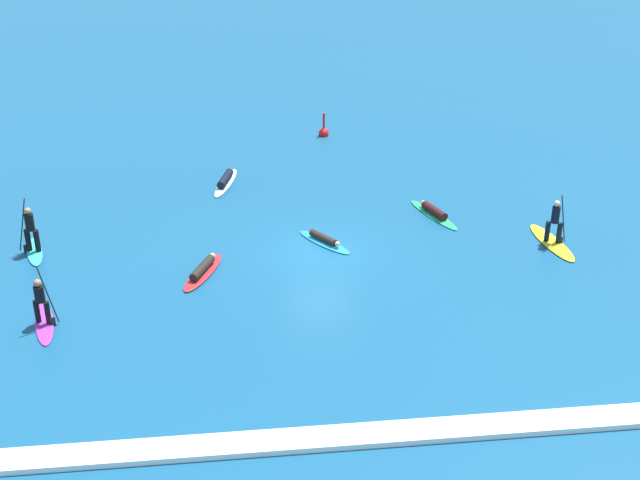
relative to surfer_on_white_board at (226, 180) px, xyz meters
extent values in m
plane|color=navy|center=(3.48, -6.84, -0.17)|extent=(120.00, 120.00, 0.00)
ellipsoid|color=white|center=(0.00, 0.00, -0.12)|extent=(1.41, 3.20, 0.09)
cylinder|color=black|center=(-0.01, -0.05, 0.10)|extent=(0.77, 1.60, 0.35)
sphere|color=brown|center=(0.23, 0.82, 0.12)|extent=(0.29, 0.29, 0.23)
ellipsoid|color=yellow|center=(12.51, -7.17, -0.13)|extent=(1.27, 3.33, 0.09)
cylinder|color=black|center=(12.30, -7.09, 0.33)|extent=(0.22, 0.22, 0.82)
cylinder|color=black|center=(12.71, -7.26, 0.33)|extent=(0.22, 0.22, 0.82)
cylinder|color=black|center=(12.51, -7.17, 1.08)|extent=(0.35, 0.35, 0.67)
sphere|color=beige|center=(12.51, -7.17, 1.54)|extent=(0.28, 0.28, 0.24)
cylinder|color=black|center=(12.78, -7.28, 0.95)|extent=(0.42, 0.11, 2.03)
cube|color=black|center=(12.78, -7.28, -0.02)|extent=(0.21, 0.09, 0.32)
ellipsoid|color=purple|center=(-6.15, -10.90, -0.13)|extent=(1.12, 2.82, 0.07)
cylinder|color=black|center=(-6.33, -10.83, 0.31)|extent=(0.21, 0.21, 0.81)
cylinder|color=black|center=(-5.97, -10.96, 0.31)|extent=(0.21, 0.21, 0.81)
cylinder|color=black|center=(-6.15, -10.90, 1.00)|extent=(0.39, 0.39, 0.57)
sphere|color=#A37556|center=(-6.15, -10.90, 1.41)|extent=(0.30, 0.30, 0.25)
cylinder|color=black|center=(-5.86, -10.99, 1.00)|extent=(0.46, 0.13, 2.16)
cube|color=black|center=(-5.86, -10.99, -0.04)|extent=(0.21, 0.10, 0.32)
ellipsoid|color=#33C6CC|center=(-7.35, -5.73, -0.12)|extent=(1.12, 2.47, 0.10)
cylinder|color=black|center=(-7.18, -5.78, 0.36)|extent=(0.26, 0.26, 0.88)
cylinder|color=black|center=(-7.53, -5.68, 0.36)|extent=(0.26, 0.26, 0.88)
cylinder|color=black|center=(-7.35, -5.73, 1.13)|extent=(0.41, 0.41, 0.66)
sphere|color=#A37556|center=(-7.35, -5.73, 1.59)|extent=(0.31, 0.31, 0.26)
cylinder|color=black|center=(-7.65, -5.65, 1.00)|extent=(0.50, 0.16, 2.10)
cube|color=black|center=(-7.65, -5.65, -0.01)|extent=(0.21, 0.11, 0.32)
ellipsoid|color=red|center=(-0.95, -8.06, -0.12)|extent=(1.83, 2.96, 0.10)
cylinder|color=black|center=(-0.97, -8.11, 0.09)|extent=(0.93, 1.55, 0.32)
sphere|color=tan|center=(-0.60, -7.29, 0.11)|extent=(0.31, 0.31, 0.24)
ellipsoid|color=#23B266|center=(8.49, -4.23, -0.13)|extent=(1.74, 3.20, 0.07)
cylinder|color=#381414|center=(8.51, -4.28, 0.07)|extent=(0.85, 1.44, 0.34)
sphere|color=tan|center=(8.20, -3.51, 0.09)|extent=(0.29, 0.29, 0.22)
ellipsoid|color=#1E8CD1|center=(3.72, -6.16, -0.13)|extent=(2.12, 2.51, 0.08)
cylinder|color=black|center=(3.69, -6.12, 0.05)|extent=(1.03, 1.22, 0.28)
sphere|color=tan|center=(4.16, -6.73, 0.07)|extent=(0.29, 0.29, 0.20)
sphere|color=red|center=(5.04, 5.55, -0.04)|extent=(0.51, 0.51, 0.51)
cylinder|color=red|center=(5.04, 5.55, 0.43)|extent=(0.12, 0.12, 1.19)
cube|color=white|center=(3.48, -17.71, -0.08)|extent=(24.88, 0.90, 0.18)
camera|label=1|loc=(0.21, -36.30, 15.73)|focal=49.48mm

